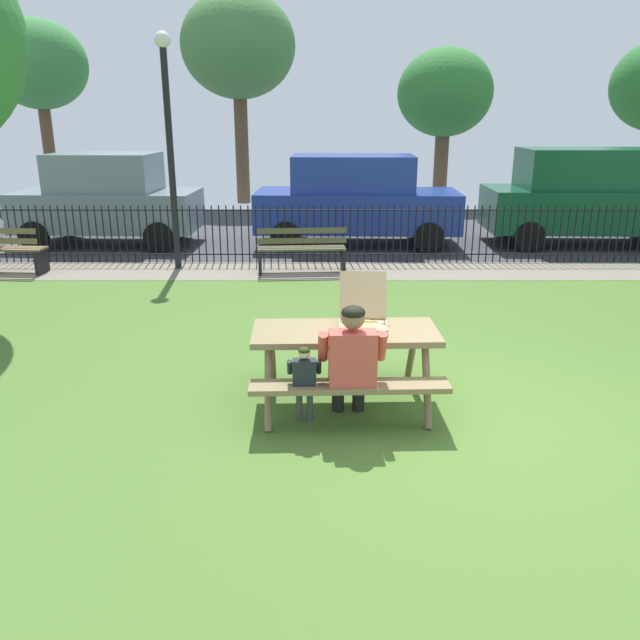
% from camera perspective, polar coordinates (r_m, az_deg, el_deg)
% --- Properties ---
extents(ground, '(28.00, 10.68, 0.02)m').
position_cam_1_polar(ground, '(7.44, 10.19, -4.10)').
color(ground, '#4C702C').
extents(cobblestone_walkway, '(28.00, 1.40, 0.01)m').
position_cam_1_polar(cobblestone_walkway, '(11.83, 6.49, 4.40)').
color(cobblestone_walkway, gray).
extents(street_asphalt, '(28.00, 7.24, 0.01)m').
position_cam_1_polar(street_asphalt, '(16.04, 4.88, 8.03)').
color(street_asphalt, '#38383D').
extents(picnic_table_foreground, '(1.85, 1.54, 0.79)m').
position_cam_1_polar(picnic_table_foreground, '(6.19, 2.50, -2.41)').
color(picnic_table_foreground, olive).
rests_on(picnic_table_foreground, ground).
extents(pizza_box_open, '(0.49, 0.59, 0.49)m').
position_cam_1_polar(pizza_box_open, '(6.23, 4.12, 0.30)').
color(pizza_box_open, tan).
rests_on(pizza_box_open, picnic_table_foreground).
extents(adult_at_table, '(0.62, 0.60, 1.19)m').
position_cam_1_polar(adult_at_table, '(5.70, 3.10, -3.60)').
color(adult_at_table, black).
rests_on(adult_at_table, ground).
extents(child_at_table, '(0.31, 0.30, 0.82)m').
position_cam_1_polar(child_at_table, '(5.72, -1.20, -5.24)').
color(child_at_table, '#4B4B4B').
rests_on(child_at_table, ground).
extents(iron_fence_streetside, '(21.45, 0.03, 1.12)m').
position_cam_1_polar(iron_fence_streetside, '(12.39, 6.24, 7.73)').
color(iron_fence_streetside, black).
rests_on(iron_fence_streetside, ground).
extents(park_bench_left, '(1.63, 0.59, 0.85)m').
position_cam_1_polar(park_bench_left, '(12.92, -26.72, 5.66)').
color(park_bench_left, brown).
rests_on(park_bench_left, ground).
extents(park_bench_center, '(1.63, 0.57, 0.85)m').
position_cam_1_polar(park_bench_center, '(11.53, -1.43, 6.30)').
color(park_bench_center, brown).
rests_on(park_bench_center, ground).
extents(lamp_post_walkway, '(0.28, 0.28, 4.12)m').
position_cam_1_polar(lamp_post_walkway, '(11.96, -13.25, 16.37)').
color(lamp_post_walkway, black).
rests_on(lamp_post_walkway, ground).
extents(parked_car_far_left, '(3.97, 1.96, 1.98)m').
position_cam_1_polar(parked_car_far_left, '(14.84, -18.39, 10.36)').
color(parked_car_far_left, slate).
rests_on(parked_car_far_left, ground).
extents(parked_car_left, '(4.46, 2.04, 1.94)m').
position_cam_1_polar(parked_car_left, '(14.11, 3.49, 10.85)').
color(parked_car_left, navy).
rests_on(parked_car_left, ground).
extents(parked_car_center, '(4.66, 2.08, 2.08)m').
position_cam_1_polar(parked_car_center, '(15.30, 23.73, 10.30)').
color(parked_car_center, '#124C2E').
rests_on(parked_car_center, ground).
extents(far_tree_left, '(2.98, 2.98, 5.60)m').
position_cam_1_polar(far_tree_left, '(22.82, -23.82, 20.24)').
color(far_tree_left, brown).
rests_on(far_tree_left, ground).
extents(far_tree_midleft, '(3.52, 3.52, 6.39)m').
position_cam_1_polar(far_tree_midleft, '(21.27, -7.13, 23.28)').
color(far_tree_midleft, brown).
rests_on(far_tree_midleft, ground).
extents(far_tree_center, '(2.98, 2.98, 4.77)m').
position_cam_1_polar(far_tree_center, '(21.40, 11.46, 19.36)').
color(far_tree_center, brown).
rests_on(far_tree_center, ground).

